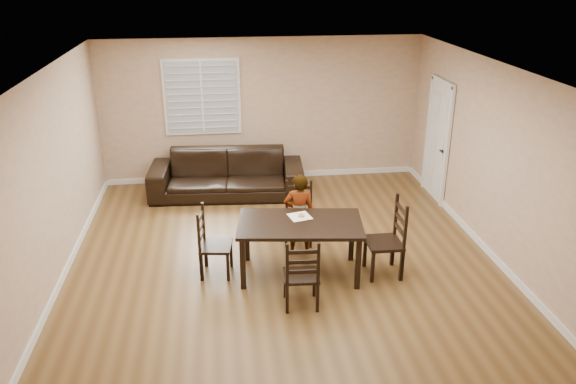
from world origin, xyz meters
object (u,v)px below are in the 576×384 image
object	(u,v)px
chair_right	(394,241)
dining_table	(300,228)
chair_near	(299,213)
chair_far	(302,279)
sofa	(227,174)
chair_left	(207,245)
child	(299,214)
donut	(301,215)

from	to	relation	value
chair_right	dining_table	bearing A→B (deg)	-95.86
chair_near	chair_right	xyz separation A→B (m)	(1.12, -1.17, 0.07)
chair_near	chair_right	distance (m)	1.62
chair_right	chair_far	bearing A→B (deg)	-61.46
dining_table	chair_far	bearing A→B (deg)	-89.44
sofa	chair_left	bearing A→B (deg)	-92.73
chair_near	child	distance (m)	0.48
chair_left	donut	world-z (taller)	chair_left
chair_left	sofa	bearing A→B (deg)	1.43
chair_far	child	xyz separation A→B (m)	(0.17, 1.45, 0.18)
dining_table	chair_near	xyz separation A→B (m)	(0.13, 1.03, -0.26)
dining_table	chair_left	world-z (taller)	chair_left
donut	sofa	size ratio (longest dim) A/B	0.03
chair_far	chair_left	xyz separation A→B (m)	(-1.13, 1.01, 0.01)
chair_near	donut	bearing A→B (deg)	-87.41
chair_near	chair_far	size ratio (longest dim) A/B	0.99
chair_far	sofa	xyz separation A→B (m)	(-0.80, 3.79, -0.03)
chair_near	child	xyz separation A→B (m)	(-0.06, -0.44, 0.19)
chair_far	child	distance (m)	1.47
chair_near	child	size ratio (longest dim) A/B	0.76
chair_right	chair_left	bearing A→B (deg)	-96.26
child	sofa	world-z (taller)	child
chair_near	chair_left	distance (m)	1.62
chair_left	chair_right	size ratio (longest dim) A/B	0.90
chair_near	sofa	size ratio (longest dim) A/B	0.34
chair_left	chair_far	bearing A→B (deg)	-123.51
chair_left	donut	distance (m)	1.32
donut	sofa	bearing A→B (deg)	108.93
dining_table	donut	xyz separation A→B (m)	(0.04, 0.18, 0.11)
sofa	child	bearing A→B (deg)	-63.32
dining_table	chair_right	size ratio (longest dim) A/B	1.61
child	donut	distance (m)	0.45
dining_table	donut	bearing A→B (deg)	83.66
chair_right	child	world-z (taller)	child
dining_table	sofa	size ratio (longest dim) A/B	0.64
chair_left	donut	xyz separation A→B (m)	(1.28, 0.02, 0.35)
dining_table	chair_far	xyz separation A→B (m)	(-0.10, -0.86, -0.25)
chair_left	sofa	world-z (taller)	chair_left
chair_right	child	xyz separation A→B (m)	(-1.17, 0.73, 0.12)
chair_far	child	bearing A→B (deg)	-93.91
child	chair_far	bearing A→B (deg)	86.68
chair_left	donut	bearing A→B (deg)	-80.72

